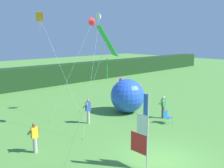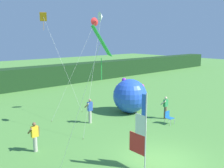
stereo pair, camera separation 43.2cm
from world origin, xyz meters
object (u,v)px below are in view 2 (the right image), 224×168
(inflatable_balloon, at_px, (130,96))
(kite_red_delta_3, at_px, (95,22))
(person_near_banner, at_px, (166,107))
(person_far_left, at_px, (90,110))
(banner_flag, at_px, (141,132))
(person_mid_field, at_px, (35,136))
(kite_orange_diamond_4, at_px, (46,23))
(kite_white_delta_0, at_px, (101,18))
(folding_chair, at_px, (169,117))
(kite_green_diamond_1, at_px, (99,47))

(inflatable_balloon, height_order, kite_red_delta_3, kite_red_delta_3)
(person_near_banner, xyz_separation_m, inflatable_balloon, (-0.83, 2.90, 0.47))
(person_near_banner, relative_size, person_far_left, 0.96)
(person_far_left, bearing_deg, banner_flag, -106.95)
(person_mid_field, distance_m, inflatable_balloon, 9.10)
(inflatable_balloon, relative_size, kite_orange_diamond_4, 0.34)
(person_mid_field, relative_size, kite_white_delta_0, 0.21)
(person_near_banner, bearing_deg, folding_chair, -130.75)
(person_far_left, distance_m, kite_white_delta_0, 6.42)
(person_near_banner, bearing_deg, kite_white_delta_0, 161.49)
(kite_red_delta_3, height_order, kite_orange_diamond_4, kite_orange_diamond_4)
(kite_green_diamond_1, xyz_separation_m, kite_orange_diamond_4, (5.33, 13.94, 1.49))
(kite_white_delta_0, height_order, kite_red_delta_3, kite_white_delta_0)
(folding_chair, bearing_deg, kite_red_delta_3, 112.59)
(inflatable_balloon, relative_size, kite_white_delta_0, 0.37)
(person_near_banner, bearing_deg, kite_red_delta_3, 123.09)
(folding_chair, bearing_deg, person_far_left, 137.17)
(person_far_left, distance_m, kite_red_delta_3, 6.67)
(kite_white_delta_0, bearing_deg, person_far_left, 90.05)
(kite_white_delta_0, xyz_separation_m, kite_green_diamond_1, (-5.28, -6.45, -1.51))
(person_mid_field, xyz_separation_m, person_far_left, (4.94, 1.79, 0.08))
(inflatable_balloon, distance_m, folding_chair, 3.85)
(person_mid_field, distance_m, kite_green_diamond_1, 7.72)
(person_mid_field, xyz_separation_m, kite_red_delta_3, (6.76, 3.44, 6.28))
(banner_flag, height_order, inflatable_balloon, banner_flag)
(inflatable_balloon, bearing_deg, banner_flag, -132.19)
(kite_orange_diamond_4, bearing_deg, folding_chair, -67.95)
(person_near_banner, relative_size, person_mid_field, 1.04)
(person_near_banner, xyz_separation_m, person_far_left, (-4.81, 2.94, 0.03))
(person_far_left, height_order, inflatable_balloon, inflatable_balloon)
(person_mid_field, height_order, folding_chair, person_mid_field)
(kite_green_diamond_1, bearing_deg, person_far_left, 55.82)
(person_near_banner, distance_m, folding_chair, 1.18)
(person_far_left, bearing_deg, inflatable_balloon, -0.52)
(kite_green_diamond_1, bearing_deg, folding_chair, 23.10)
(banner_flag, xyz_separation_m, kite_green_diamond_1, (-3.25, -1.11, 3.98))
(folding_chair, bearing_deg, banner_flag, -154.73)
(banner_flag, height_order, kite_white_delta_0, kite_white_delta_0)
(folding_chair, distance_m, kite_green_diamond_1, 11.43)
(person_near_banner, distance_m, person_far_left, 5.64)
(banner_flag, distance_m, person_mid_field, 5.75)
(banner_flag, distance_m, inflatable_balloon, 8.96)
(person_far_left, relative_size, kite_red_delta_3, 0.23)
(person_far_left, distance_m, folding_chair, 5.58)
(person_mid_field, xyz_separation_m, kite_white_delta_0, (4.94, 0.46, 6.36))
(person_near_banner, bearing_deg, banner_flag, -151.39)
(person_near_banner, relative_size, kite_red_delta_3, 0.23)
(banner_flag, bearing_deg, person_mid_field, 120.77)
(kite_red_delta_3, relative_size, kite_orange_diamond_4, 0.93)
(person_mid_field, height_order, kite_red_delta_3, kite_red_delta_3)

